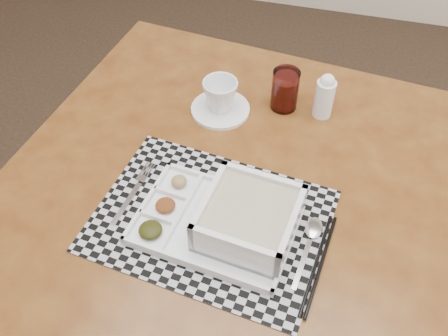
{
  "coord_description": "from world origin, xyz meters",
  "views": [
    {
      "loc": [
        -0.28,
        -0.29,
        1.61
      ],
      "look_at": [
        -0.45,
        0.37,
        0.85
      ],
      "focal_mm": 40.0,
      "sensor_mm": 36.0,
      "label": 1
    }
  ],
  "objects_px": {
    "juice_glass": "(285,91)",
    "creamer_bottle": "(325,96)",
    "dining_table": "(232,203)",
    "serving_tray": "(239,221)",
    "cup": "(220,95)"
  },
  "relations": [
    {
      "from": "juice_glass",
      "to": "creamer_bottle",
      "type": "relative_size",
      "value": 0.87
    },
    {
      "from": "dining_table",
      "to": "serving_tray",
      "type": "bearing_deg",
      "value": -70.62
    },
    {
      "from": "serving_tray",
      "to": "cup",
      "type": "relative_size",
      "value": 3.88
    },
    {
      "from": "juice_glass",
      "to": "creamer_bottle",
      "type": "height_order",
      "value": "creamer_bottle"
    },
    {
      "from": "serving_tray",
      "to": "juice_glass",
      "type": "height_order",
      "value": "juice_glass"
    },
    {
      "from": "dining_table",
      "to": "creamer_bottle",
      "type": "distance_m",
      "value": 0.35
    },
    {
      "from": "cup",
      "to": "serving_tray",
      "type": "bearing_deg",
      "value": -86.56
    },
    {
      "from": "serving_tray",
      "to": "cup",
      "type": "bearing_deg",
      "value": 110.77
    },
    {
      "from": "dining_table",
      "to": "juice_glass",
      "type": "distance_m",
      "value": 0.32
    },
    {
      "from": "serving_tray",
      "to": "dining_table",
      "type": "bearing_deg",
      "value": 109.38
    },
    {
      "from": "cup",
      "to": "juice_glass",
      "type": "height_order",
      "value": "juice_glass"
    },
    {
      "from": "creamer_bottle",
      "to": "juice_glass",
      "type": "bearing_deg",
      "value": 177.08
    },
    {
      "from": "juice_glass",
      "to": "serving_tray",
      "type": "bearing_deg",
      "value": -92.76
    },
    {
      "from": "serving_tray",
      "to": "creamer_bottle",
      "type": "relative_size",
      "value": 2.79
    },
    {
      "from": "cup",
      "to": "juice_glass",
      "type": "relative_size",
      "value": 0.82
    }
  ]
}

